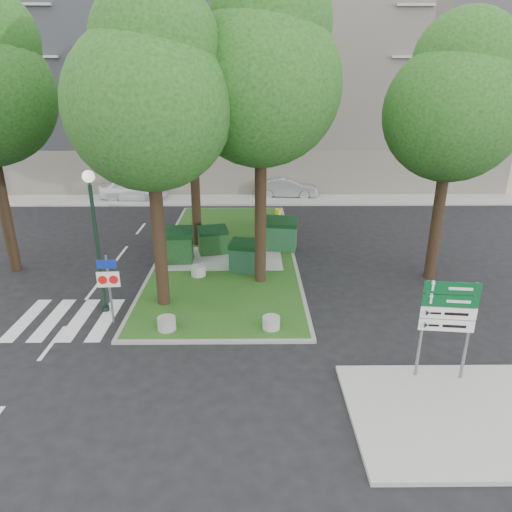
{
  "coord_description": "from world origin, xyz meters",
  "views": [
    {
      "loc": [
        1.67,
        -12.3,
        7.44
      ],
      "look_at": [
        1.81,
        2.24,
        2.0
      ],
      "focal_mm": 32.0,
      "sensor_mm": 36.0,
      "label": 1
    }
  ],
  "objects_px": {
    "dumpster_c": "(247,256)",
    "litter_bin": "(278,214)",
    "dumpster_a": "(175,246)",
    "traffic_sign_pole": "(109,280)",
    "car_silver": "(287,187)",
    "car_white": "(134,189)",
    "dumpster_d": "(280,234)",
    "dumpster_b": "(213,240)",
    "directional_sign": "(448,315)",
    "bollard_left": "(167,323)",
    "tree_median_near_left": "(151,90)",
    "tree_median_mid": "(193,97)",
    "tree_median_far": "(264,67)",
    "street_lamp": "(95,226)",
    "tree_median_near_right": "(264,69)",
    "tree_street_right": "(456,99)",
    "bollard_right": "(271,323)",
    "bollard_mid": "(198,271)"
  },
  "relations": [
    {
      "from": "tree_street_right",
      "to": "litter_bin",
      "type": "xyz_separation_m",
      "value": [
        -5.89,
        8.25,
        -6.55
      ]
    },
    {
      "from": "dumpster_a",
      "to": "car_silver",
      "type": "distance_m",
      "value": 14.12
    },
    {
      "from": "dumpster_b",
      "to": "traffic_sign_pole",
      "type": "xyz_separation_m",
      "value": [
        -2.83,
        -6.48,
        0.82
      ]
    },
    {
      "from": "bollard_left",
      "to": "directional_sign",
      "type": "height_order",
      "value": "directional_sign"
    },
    {
      "from": "tree_median_near_right",
      "to": "bollard_mid",
      "type": "xyz_separation_m",
      "value": [
        -2.62,
        0.44,
        -7.65
      ]
    },
    {
      "from": "tree_median_far",
      "to": "bollard_left",
      "type": "height_order",
      "value": "tree_median_far"
    },
    {
      "from": "tree_median_near_right",
      "to": "tree_street_right",
      "type": "xyz_separation_m",
      "value": [
        7.0,
        0.5,
        -1.0
      ]
    },
    {
      "from": "street_lamp",
      "to": "litter_bin",
      "type": "bearing_deg",
      "value": 59.06
    },
    {
      "from": "tree_median_near_right",
      "to": "litter_bin",
      "type": "distance_m",
      "value": 11.61
    },
    {
      "from": "tree_median_near_right",
      "to": "directional_sign",
      "type": "distance_m",
      "value": 10.01
    },
    {
      "from": "dumpster_c",
      "to": "street_lamp",
      "type": "distance_m",
      "value": 6.49
    },
    {
      "from": "tree_median_mid",
      "to": "car_silver",
      "type": "bearing_deg",
      "value": 64.15
    },
    {
      "from": "street_lamp",
      "to": "car_silver",
      "type": "xyz_separation_m",
      "value": [
        7.65,
        17.37,
        -2.41
      ]
    },
    {
      "from": "tree_median_near_right",
      "to": "bollard_mid",
      "type": "relative_size",
      "value": 19.24
    },
    {
      "from": "car_silver",
      "to": "street_lamp",
      "type": "bearing_deg",
      "value": 160.41
    },
    {
      "from": "tree_median_far",
      "to": "tree_street_right",
      "type": "xyz_separation_m",
      "value": [
        6.8,
        -7.0,
        -1.34
      ]
    },
    {
      "from": "dumpster_b",
      "to": "dumpster_c",
      "type": "bearing_deg",
      "value": -66.66
    },
    {
      "from": "litter_bin",
      "to": "car_white",
      "type": "bearing_deg",
      "value": 150.81
    },
    {
      "from": "bollard_left",
      "to": "bollard_right",
      "type": "height_order",
      "value": "bollard_left"
    },
    {
      "from": "tree_median_far",
      "to": "car_white",
      "type": "xyz_separation_m",
      "value": [
        -8.74,
        6.64,
        -7.55
      ]
    },
    {
      "from": "tree_median_near_right",
      "to": "car_white",
      "type": "xyz_separation_m",
      "value": [
        -8.54,
        14.14,
        -7.21
      ]
    },
    {
      "from": "tree_median_near_left",
      "to": "car_white",
      "type": "bearing_deg",
      "value": 107.35
    },
    {
      "from": "tree_median_far",
      "to": "directional_sign",
      "type": "height_order",
      "value": "tree_median_far"
    },
    {
      "from": "tree_median_near_right",
      "to": "dumpster_d",
      "type": "relative_size",
      "value": 6.45
    },
    {
      "from": "dumpster_c",
      "to": "litter_bin",
      "type": "height_order",
      "value": "dumpster_c"
    },
    {
      "from": "tree_median_near_right",
      "to": "litter_bin",
      "type": "height_order",
      "value": "tree_median_near_right"
    },
    {
      "from": "tree_street_right",
      "to": "dumpster_d",
      "type": "relative_size",
      "value": 5.66
    },
    {
      "from": "directional_sign",
      "to": "bollard_left",
      "type": "bearing_deg",
      "value": 168.18
    },
    {
      "from": "tree_median_far",
      "to": "dumpster_a",
      "type": "height_order",
      "value": "tree_median_far"
    },
    {
      "from": "bollard_mid",
      "to": "street_lamp",
      "type": "relative_size",
      "value": 0.12
    },
    {
      "from": "dumpster_b",
      "to": "street_lamp",
      "type": "height_order",
      "value": "street_lamp"
    },
    {
      "from": "tree_median_near_left",
      "to": "litter_bin",
      "type": "xyz_separation_m",
      "value": [
        4.61,
        10.75,
        -6.88
      ]
    },
    {
      "from": "car_white",
      "to": "tree_median_mid",
      "type": "bearing_deg",
      "value": -146.37
    },
    {
      "from": "dumpster_c",
      "to": "litter_bin",
      "type": "relative_size",
      "value": 2.49
    },
    {
      "from": "dumpster_d",
      "to": "dumpster_b",
      "type": "bearing_deg",
      "value": -161.29
    },
    {
      "from": "bollard_left",
      "to": "litter_bin",
      "type": "distance_m",
      "value": 13.42
    },
    {
      "from": "dumpster_a",
      "to": "traffic_sign_pole",
      "type": "height_order",
      "value": "traffic_sign_pole"
    },
    {
      "from": "car_white",
      "to": "car_silver",
      "type": "height_order",
      "value": "car_white"
    },
    {
      "from": "bollard_right",
      "to": "street_lamp",
      "type": "distance_m",
      "value": 6.59
    },
    {
      "from": "tree_median_near_left",
      "to": "tree_median_mid",
      "type": "height_order",
      "value": "tree_median_near_left"
    },
    {
      "from": "car_silver",
      "to": "car_white",
      "type": "bearing_deg",
      "value": 98.47
    },
    {
      "from": "street_lamp",
      "to": "car_white",
      "type": "bearing_deg",
      "value": 100.11
    },
    {
      "from": "bollard_left",
      "to": "tree_median_near_left",
      "type": "bearing_deg",
      "value": 99.98
    },
    {
      "from": "bollard_left",
      "to": "directional_sign",
      "type": "bearing_deg",
      "value": -18.52
    },
    {
      "from": "litter_bin",
      "to": "car_white",
      "type": "relative_size",
      "value": 0.14
    },
    {
      "from": "tree_median_mid",
      "to": "dumpster_b",
      "type": "height_order",
      "value": "tree_median_mid"
    },
    {
      "from": "dumpster_b",
      "to": "tree_street_right",
      "type": "bearing_deg",
      "value": -29.34
    },
    {
      "from": "dumpster_c",
      "to": "bollard_right",
      "type": "bearing_deg",
      "value": -68.87
    },
    {
      "from": "tree_street_right",
      "to": "bollard_right",
      "type": "distance_m",
      "value": 10.51
    },
    {
      "from": "litter_bin",
      "to": "street_lamp",
      "type": "relative_size",
      "value": 0.13
    }
  ]
}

